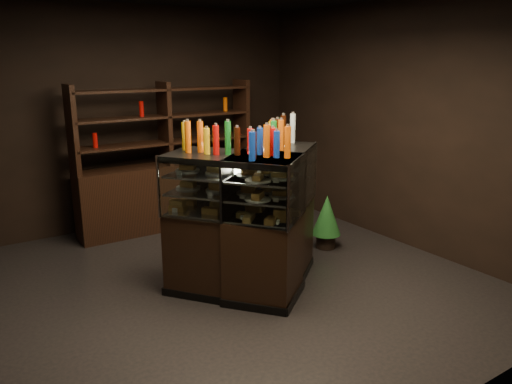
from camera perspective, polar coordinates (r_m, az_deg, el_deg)
ground at (r=5.36m, az=-3.47°, el=-10.37°), size 5.00×5.00×0.00m
room_shell at (r=4.85m, az=-3.84°, el=10.82°), size 5.02×5.02×3.01m
display_case at (r=5.07m, az=-0.32°, el=-5.96°), size 1.79×1.44×1.43m
food_display at (r=4.88m, az=-0.31°, el=0.83°), size 1.39×1.05×0.44m
bottles_top at (r=4.79m, az=-0.35°, el=6.20°), size 1.22×0.91×0.30m
potted_conifer at (r=6.21m, az=8.09°, el=-2.53°), size 0.36×0.36×0.76m
back_shelving at (r=7.01m, az=-10.07°, el=0.82°), size 2.48×0.43×2.00m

